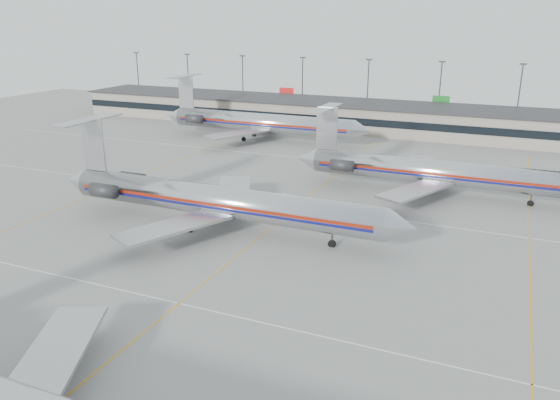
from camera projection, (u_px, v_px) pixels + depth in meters
The scene contains 7 objects.
ground at pixel (107, 363), 41.85m from camera, with size 260.00×260.00×0.00m, color gray.
apron_markings at pixel (179, 303), 50.56m from camera, with size 160.00×0.15×0.02m, color silver.
terminal at pixel (389, 118), 126.22m from camera, with size 162.00×17.00×6.25m.
light_mast_row at pixel (403, 87), 136.72m from camera, with size 163.60×0.40×15.28m.
jet_second_row at pixel (213, 200), 67.70m from camera, with size 48.55×28.59×12.71m.
jet_third_row at pixel (431, 171), 80.84m from camera, with size 44.57×27.41×12.19m.
jet_back_row at pixel (258, 122), 117.34m from camera, with size 48.12×29.60×13.16m.
Camera 1 is at (26.32, -27.56, 25.15)m, focal length 35.00 mm.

